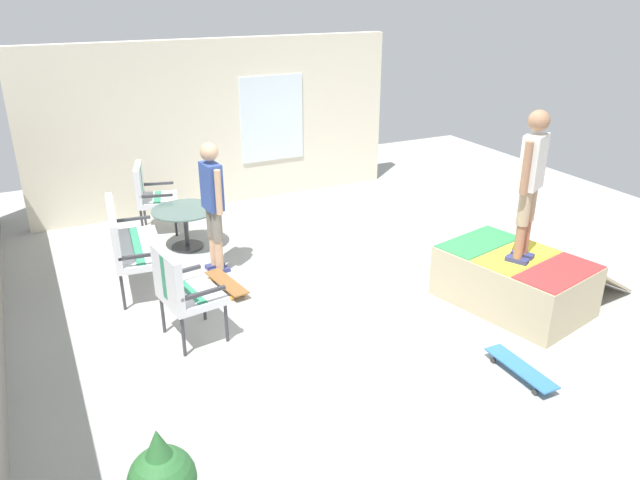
# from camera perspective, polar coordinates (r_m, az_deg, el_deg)

# --- Properties ---
(ground_plane) EXTENTS (12.00, 12.00, 0.10)m
(ground_plane) POSITION_cam_1_polar(r_m,az_deg,el_deg) (7.46, 3.79, -4.87)
(ground_plane) COLOR #A8A8A3
(house_facade) EXTENTS (0.23, 6.00, 2.65)m
(house_facade) POSITION_cam_1_polar(r_m,az_deg,el_deg) (10.12, -9.49, 10.69)
(house_facade) COLOR beige
(house_facade) RESTS_ON ground_plane
(skate_ramp) EXTENTS (1.93, 2.16, 0.62)m
(skate_ramp) POSITION_cam_1_polar(r_m,az_deg,el_deg) (7.29, 17.86, -3.55)
(skate_ramp) COLOR tan
(skate_ramp) RESTS_ON ground_plane
(patio_bench) EXTENTS (1.30, 0.68, 1.02)m
(patio_bench) POSITION_cam_1_polar(r_m,az_deg,el_deg) (7.58, -17.73, 0.05)
(patio_bench) COLOR #38383D
(patio_bench) RESTS_ON ground_plane
(patio_chair_near_house) EXTENTS (0.74, 0.69, 1.02)m
(patio_chair_near_house) POSITION_cam_1_polar(r_m,az_deg,el_deg) (9.24, -15.75, 4.37)
(patio_chair_near_house) COLOR #38383D
(patio_chair_near_house) RESTS_ON ground_plane
(patio_chair_by_wall) EXTENTS (0.69, 0.63, 1.02)m
(patio_chair_by_wall) POSITION_cam_1_polar(r_m,az_deg,el_deg) (6.26, -12.95, -4.36)
(patio_chair_by_wall) COLOR #38383D
(patio_chair_by_wall) RESTS_ON ground_plane
(patio_table) EXTENTS (0.90, 0.90, 0.57)m
(patio_table) POSITION_cam_1_polar(r_m,az_deg,el_deg) (8.58, -12.52, 1.79)
(patio_table) COLOR #38383D
(patio_table) RESTS_ON ground_plane
(person_watching) EXTENTS (0.48, 0.27, 1.68)m
(person_watching) POSITION_cam_1_polar(r_m,az_deg,el_deg) (7.62, -10.05, 3.86)
(person_watching) COLOR navy
(person_watching) RESTS_ON ground_plane
(person_skater) EXTENTS (0.34, 0.44, 1.64)m
(person_skater) POSITION_cam_1_polar(r_m,az_deg,el_deg) (6.72, 19.20, 5.67)
(person_skater) COLOR navy
(person_skater) RESTS_ON skate_ramp
(skateboard_by_bench) EXTENTS (0.82, 0.32, 0.10)m
(skateboard_by_bench) POSITION_cam_1_polar(r_m,az_deg,el_deg) (7.44, -8.76, -4.00)
(skateboard_by_bench) COLOR brown
(skateboard_by_bench) RESTS_ON ground_plane
(skateboard_spare) EXTENTS (0.80, 0.21, 0.10)m
(skateboard_spare) POSITION_cam_1_polar(r_m,az_deg,el_deg) (6.14, 18.30, -11.36)
(skateboard_spare) COLOR #3372B2
(skateboard_spare) RESTS_ON ground_plane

